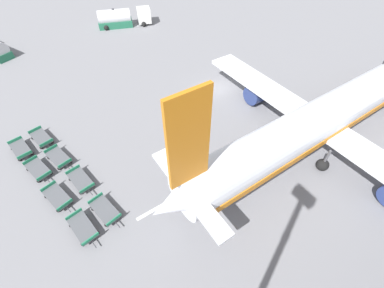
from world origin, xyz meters
name	(u,v)px	position (x,y,z in m)	size (l,w,h in m)	color
ground_plane	(220,88)	(0.00, 0.00, 0.00)	(500.00, 500.00, 0.00)	gray
airplane	(328,115)	(13.47, 3.00, 3.41)	(31.82, 39.97, 12.81)	silver
fuel_tanker_primary	(121,18)	(-26.59, -3.11, 1.38)	(5.68, 10.02, 3.25)	white
baggage_dolly_row_near_col_a	(21,149)	(-1.82, -24.28, 0.47)	(3.72, 1.95, 0.92)	#515459
baggage_dolly_row_near_col_b	(38,169)	(1.95, -23.28, 0.47)	(3.70, 2.16, 0.92)	#515459
baggage_dolly_row_near_col_c	(58,197)	(6.11, -22.44, 0.47)	(3.70, 2.16, 0.92)	#515459
baggage_dolly_row_near_col_d	(83,228)	(10.17, -21.39, 0.47)	(3.71, 1.91, 0.92)	#515459
baggage_dolly_row_mid_a_col_a	(42,138)	(-2.39, -22.16, 0.47)	(3.71, 2.06, 0.92)	#515459
baggage_dolly_row_mid_a_col_b	(59,158)	(1.46, -21.26, 0.47)	(3.71, 2.13, 0.92)	#515459
baggage_dolly_row_mid_a_col_c	(81,180)	(5.43, -20.20, 0.47)	(3.72, 1.94, 0.92)	#515459
baggage_dolly_row_mid_a_col_d	(105,210)	(9.63, -19.36, 0.47)	(3.71, 2.02, 0.92)	#515459
stand_guidance_stripe	(244,158)	(11.34, -5.36, 0.00)	(0.81, 24.17, 0.01)	white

